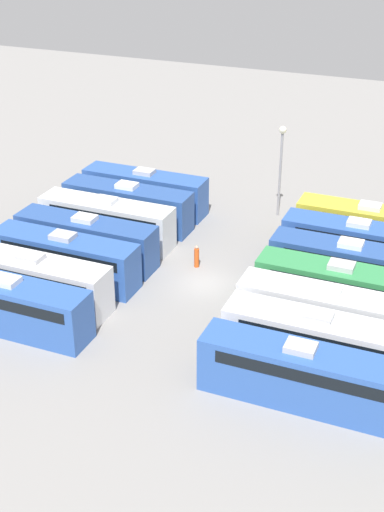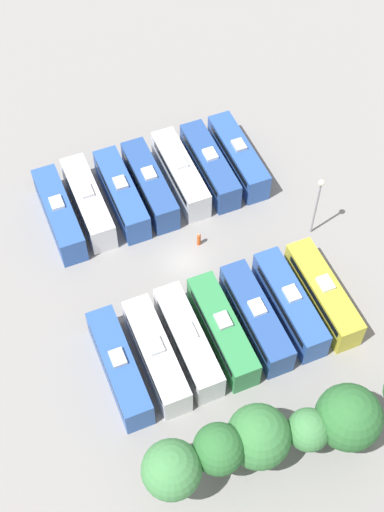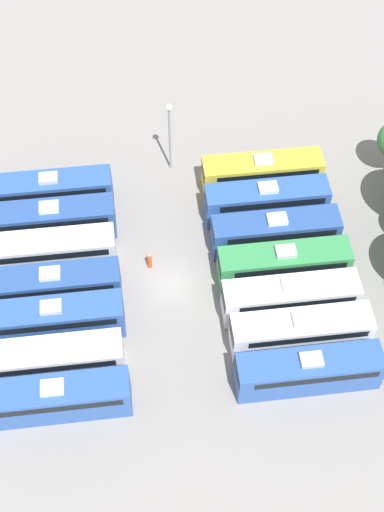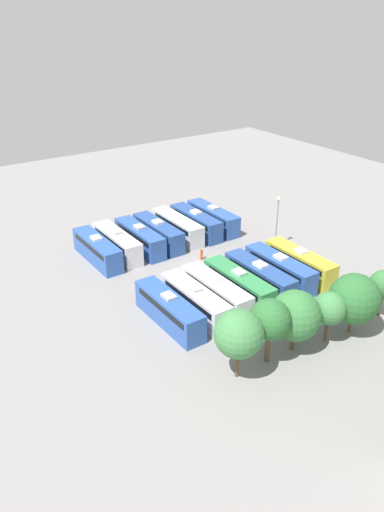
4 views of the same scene
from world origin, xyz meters
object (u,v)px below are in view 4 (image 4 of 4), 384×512
object	(u,v)px
bus_6	(97,249)
bus_4	(140,238)
tree_0	(384,285)
bus_5	(117,243)
bus_8	(280,269)
tree_1	(354,299)
light_pole	(278,213)
bus_1	(196,222)
bus_3	(158,232)
bus_12	(195,301)
tree_4	(270,320)
bus_13	(169,309)
bus_7	(300,263)
bus_9	(260,277)
worker_person	(201,254)
tree_5	(239,334)
bus_2	(177,227)
bus_10	(239,285)
tree_2	(329,309)
tree_3	(295,316)
bus_0	(213,217)

from	to	relation	value
bus_6	bus_4	bearing A→B (deg)	-179.27
tree_0	bus_5	bearing A→B (deg)	-60.70
bus_5	bus_8	world-z (taller)	same
tree_1	light_pole	bearing A→B (deg)	-111.53
bus_1	bus_3	xyz separation A→B (m)	(6.69, 0.09, 0.00)
bus_6	bus_12	world-z (taller)	same
bus_1	tree_1	world-z (taller)	tree_1
bus_6	tree_4	bearing A→B (deg)	98.68
bus_13	light_pole	xyz separation A→B (m)	(-22.72, -7.79, 3.42)
bus_7	bus_9	distance (m)	6.71
worker_person	tree_5	bearing A→B (deg)	62.41
bus_2	bus_4	world-z (taller)	same
bus_7	bus_13	world-z (taller)	same
bus_7	tree_1	world-z (taller)	tree_1
bus_5	tree_5	xyz separation A→B (m)	(2.54, 29.35, 2.98)
bus_1	bus_4	distance (m)	9.75
bus_3	tree_1	world-z (taller)	tree_1
bus_1	bus_10	distance (m)	19.62
bus_5	bus_13	bearing A→B (deg)	80.50
bus_3	bus_4	xyz separation A→B (m)	(3.06, 0.08, 0.00)
bus_9	tree_0	bearing A→B (deg)	121.43
bus_8	bus_10	size ratio (longest dim) A/B	1.00
tree_2	tree_4	world-z (taller)	tree_4
bus_4	bus_13	bearing A→B (deg)	70.28
tree_3	tree_5	bearing A→B (deg)	0.97
bus_12	bus_13	world-z (taller)	same
tree_0	bus_12	bearing A→B (deg)	-34.89
bus_9	light_pole	bearing A→B (deg)	-141.76
bus_4	bus_5	world-z (taller)	same
bus_5	bus_9	world-z (taller)	same
bus_3	tree_0	size ratio (longest dim) A/B	1.90
bus_5	tree_5	distance (m)	29.61
bus_5	bus_7	xyz separation A→B (m)	(-16.46, 18.51, 0.00)
bus_0	bus_13	bearing A→B (deg)	43.33
tree_1	tree_5	distance (m)	14.41
bus_9	bus_12	bearing A→B (deg)	0.79
bus_3	tree_4	world-z (taller)	tree_4
bus_4	tree_1	xyz separation A→B (m)	(-8.36, 30.28, 2.26)
bus_0	bus_10	xyz separation A→B (m)	(9.97, 18.49, 0.00)
bus_3	bus_12	distance (m)	19.45
bus_4	bus_12	size ratio (longest dim) A/B	1.00
bus_9	tree_3	bearing A→B (deg)	64.72
bus_0	bus_9	xyz separation A→B (m)	(6.69, 18.41, 0.00)
bus_5	bus_8	bearing A→B (deg)	125.76
bus_13	tree_4	size ratio (longest dim) A/B	1.56
tree_0	worker_person	bearing A→B (deg)	-69.73
bus_1	bus_12	bearing A→B (deg)	54.96
bus_1	light_pole	xyz separation A→B (m)	(-6.45, 10.58, 3.42)
tree_0	tree_3	xyz separation A→B (m)	(12.31, -1.04, 0.04)
bus_7	bus_9	size ratio (longest dim) A/B	1.00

